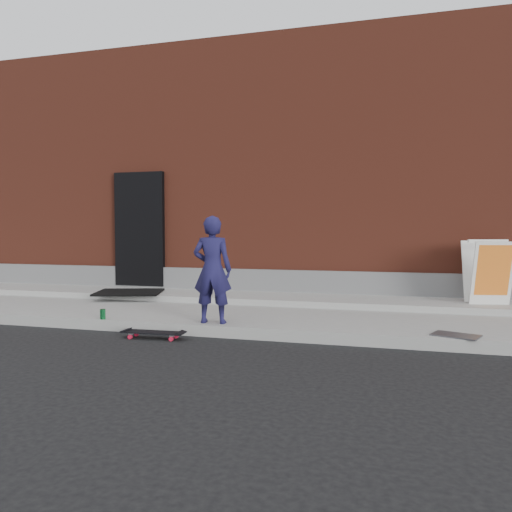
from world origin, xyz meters
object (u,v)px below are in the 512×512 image
(child, at_px, (212,270))
(pizza_sign, at_px, (488,272))
(skateboard, at_px, (153,333))
(soda_can, at_px, (103,314))

(child, distance_m, pizza_sign, 4.28)
(skateboard, height_order, pizza_sign, pizza_sign)
(child, xyz_separation_m, pizza_sign, (3.70, 2.15, -0.12))
(child, height_order, skateboard, child)
(pizza_sign, relative_size, soda_can, 7.07)
(skateboard, height_order, soda_can, soda_can)
(soda_can, bearing_deg, child, 5.49)
(child, distance_m, skateboard, 1.11)
(pizza_sign, xyz_separation_m, soda_can, (-5.26, -2.30, -0.52))
(child, distance_m, soda_can, 1.69)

